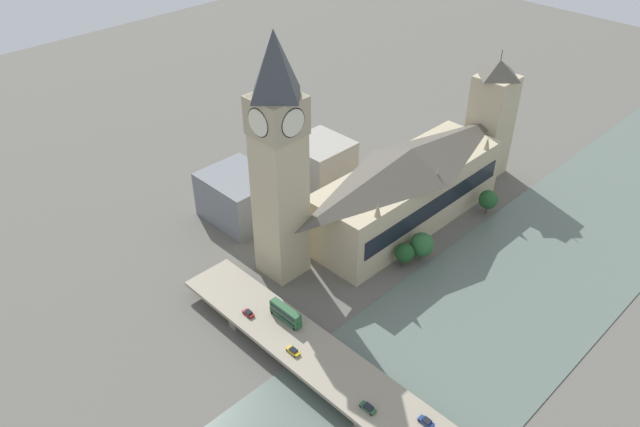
% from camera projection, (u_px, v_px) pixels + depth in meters
% --- Properties ---
extents(ground_plane, '(600.00, 600.00, 0.00)m').
position_uv_depth(ground_plane, '(425.00, 248.00, 223.07)').
color(ground_plane, '#605E56').
extents(river_water, '(58.00, 360.00, 0.30)m').
position_uv_depth(river_water, '(511.00, 294.00, 202.56)').
color(river_water, slate).
rests_on(river_water, ground_plane).
extents(parliament_hall, '(25.86, 82.35, 31.01)m').
position_uv_depth(parliament_hall, '(408.00, 186.00, 228.08)').
color(parliament_hall, '#C1B28E').
rests_on(parliament_hall, ground_plane).
extents(clock_tower, '(14.53, 14.53, 83.16)m').
position_uv_depth(clock_tower, '(278.00, 155.00, 188.31)').
color(clock_tower, '#C1B28E').
rests_on(clock_tower, ground_plane).
extents(victoria_tower, '(14.55, 14.55, 53.41)m').
position_uv_depth(victoria_tower, '(491.00, 118.00, 253.15)').
color(victoria_tower, '#C1B28E').
rests_on(victoria_tower, ground_plane).
extents(road_bridge, '(148.00, 16.92, 5.77)m').
position_uv_depth(road_bridge, '(377.00, 404.00, 161.25)').
color(road_bridge, gray).
rests_on(road_bridge, ground_plane).
extents(double_decker_bus_lead, '(11.61, 2.54, 4.97)m').
position_uv_depth(double_decker_bus_lead, '(286.00, 313.00, 183.46)').
color(double_decker_bus_lead, '#235B33').
rests_on(double_decker_bus_lead, road_bridge).
extents(car_northbound_mid, '(3.90, 1.75, 1.48)m').
position_uv_depth(car_northbound_mid, '(248.00, 313.00, 186.38)').
color(car_northbound_mid, maroon).
rests_on(car_northbound_mid, road_bridge).
extents(car_northbound_tail, '(4.11, 1.83, 1.43)m').
position_uv_depth(car_northbound_tail, '(426.00, 421.00, 154.79)').
color(car_northbound_tail, navy).
rests_on(car_northbound_tail, road_bridge).
extents(car_southbound_tail, '(4.32, 1.81, 1.38)m').
position_uv_depth(car_southbound_tail, '(293.00, 351.00, 174.00)').
color(car_southbound_tail, gold).
rests_on(car_southbound_tail, road_bridge).
extents(car_southbound_extra, '(4.51, 1.92, 1.41)m').
position_uv_depth(car_southbound_extra, '(368.00, 408.00, 158.23)').
color(car_southbound_extra, '#2D5638').
rests_on(car_southbound_extra, road_bridge).
extents(city_block_west, '(21.85, 22.03, 20.81)m').
position_uv_depth(city_block_west, '(320.00, 166.00, 250.32)').
color(city_block_west, '#A39E93').
rests_on(city_block_west, ground_plane).
extents(city_block_center, '(27.16, 22.85, 17.92)m').
position_uv_depth(city_block_center, '(240.00, 196.00, 234.36)').
color(city_block_center, slate).
rests_on(city_block_center, ground_plane).
extents(tree_embankment_near, '(6.74, 6.74, 9.26)m').
position_uv_depth(tree_embankment_near, '(405.00, 253.00, 211.13)').
color(tree_embankment_near, brown).
rests_on(tree_embankment_near, ground_plane).
extents(tree_embankment_mid, '(8.52, 8.52, 10.36)m').
position_uv_depth(tree_embankment_mid, '(422.00, 245.00, 214.61)').
color(tree_embankment_mid, brown).
rests_on(tree_embankment_mid, ground_plane).
extents(tree_embankment_far, '(7.27, 7.27, 10.01)m').
position_uv_depth(tree_embankment_far, '(488.00, 200.00, 237.26)').
color(tree_embankment_far, brown).
rests_on(tree_embankment_far, ground_plane).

